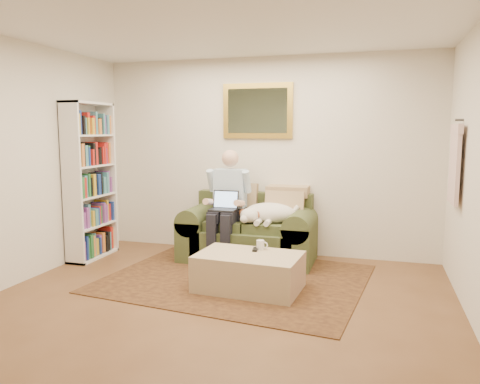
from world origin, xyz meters
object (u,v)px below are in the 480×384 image
at_px(laptop, 224,205).
at_px(sleeping_dog, 270,213).
at_px(coffee_mug, 260,245).
at_px(ottoman, 249,272).
at_px(seated_man, 226,207).
at_px(bookshelf, 90,181).
at_px(sofa, 249,238).

height_order(laptop, sleeping_dog, laptop).
bearing_deg(coffee_mug, sleeping_dog, 95.44).
bearing_deg(ottoman, laptop, 122.24).
bearing_deg(seated_man, bookshelf, -170.52).
height_order(ottoman, coffee_mug, coffee_mug).
bearing_deg(sleeping_dog, coffee_mug, -84.56).
bearing_deg(sleeping_dog, ottoman, -89.53).
height_order(sofa, sleeping_dog, sofa).
xyz_separation_m(sofa, seated_man, (-0.25, -0.15, 0.41)).
bearing_deg(sofa, seated_man, -148.55).
bearing_deg(bookshelf, seated_man, 9.48).
bearing_deg(sleeping_dog, sofa, 164.26).
height_order(seated_man, sleeping_dog, seated_man).
bearing_deg(sofa, laptop, -138.98).
bearing_deg(laptop, sleeping_dog, 13.64).
relative_size(laptop, bookshelf, 0.16).
height_order(sofa, ottoman, sofa).
bearing_deg(coffee_mug, ottoman, -107.57).
bearing_deg(sofa, sleeping_dog, -15.74).
xyz_separation_m(laptop, sleeping_dog, (0.55, 0.13, -0.10)).
bearing_deg(seated_man, sleeping_dog, 7.13).
bearing_deg(coffee_mug, sofa, 112.95).
distance_m(sofa, ottoman, 1.15).
relative_size(sofa, coffee_mug, 16.67).
bearing_deg(seated_man, ottoman, -59.55).
height_order(sleeping_dog, bookshelf, bookshelf).
distance_m(sleeping_dog, bookshelf, 2.35).
distance_m(sofa, coffee_mug, 0.97).
xyz_separation_m(coffee_mug, bookshelf, (-2.37, 0.44, 0.57)).
height_order(laptop, ottoman, laptop).
distance_m(seated_man, ottoman, 1.21).
distance_m(ottoman, bookshelf, 2.52).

